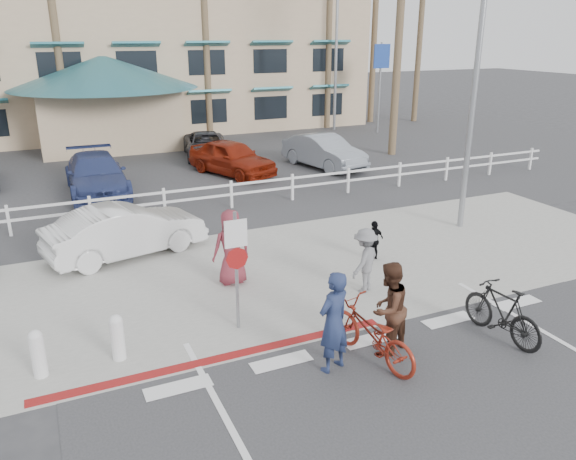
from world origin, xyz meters
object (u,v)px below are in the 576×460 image
bike_red (372,334)px  sign_post (236,265)px  car_white_sedan (126,231)px  bike_black (502,312)px

bike_red → sign_post: bearing=-62.1°
car_white_sedan → bike_red: bearing=-169.6°
sign_post → bike_black: size_ratio=1.47×
sign_post → car_white_sedan: size_ratio=0.66×
bike_red → car_white_sedan: size_ratio=0.50×
bike_black → car_white_sedan: (-6.22, 7.84, 0.13)m
sign_post → car_white_sedan: (-1.45, 5.22, -0.72)m
bike_black → car_white_sedan: bearing=-56.0°
bike_black → car_white_sedan: size_ratio=0.45×
bike_red → car_white_sedan: 8.18m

